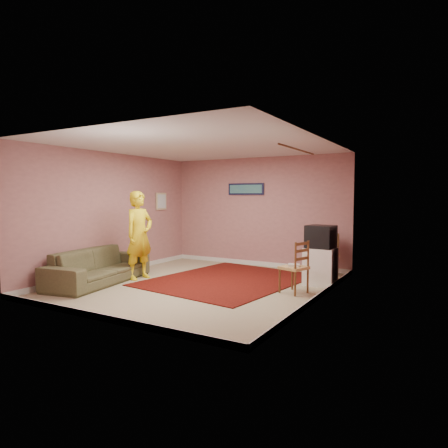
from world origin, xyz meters
The scene contains 26 objects.
ground centered at (0.00, 0.00, 0.00)m, with size 5.00×5.00×0.00m, color tan.
wall_back centered at (0.00, 2.50, 1.30)m, with size 4.50×0.02×2.60m, color #A96F6F.
wall_front centered at (0.00, -2.50, 1.30)m, with size 4.50×0.02×2.60m, color #A96F6F.
wall_left centered at (-2.25, 0.00, 1.30)m, with size 0.02×5.00×2.60m, color #A96F6F.
wall_right centered at (2.25, 0.00, 1.30)m, with size 0.02×5.00×2.60m, color #A96F6F.
ceiling centered at (0.00, 0.00, 2.60)m, with size 4.50×5.00×0.02m, color silver.
baseboard_back centered at (0.00, 2.49, 0.05)m, with size 4.50×0.02×0.10m, color silver.
baseboard_front centered at (0.00, -2.49, 0.05)m, with size 4.50×0.02×0.10m, color silver.
baseboard_left centered at (-2.24, 0.00, 0.05)m, with size 0.02×5.00×0.10m, color silver.
baseboard_right centered at (2.24, 0.00, 0.05)m, with size 0.02×5.00×0.10m, color silver.
window centered at (2.24, -0.90, 1.45)m, with size 0.01×1.10×1.50m, color black.
curtain_sheer centered at (2.23, -1.05, 1.25)m, with size 0.01×0.75×2.10m, color white.
curtain_floral centered at (2.21, -0.35, 1.25)m, with size 0.01×0.35×2.10m, color beige.
curtain_rod centered at (2.20, -0.90, 2.32)m, with size 0.02×0.02×1.40m, color brown.
picture_back centered at (-0.30, 2.47, 1.85)m, with size 0.95×0.04×0.28m.
picture_left centered at (-2.22, 1.60, 1.55)m, with size 0.04×0.38×0.42m.
area_rug centered at (0.23, 0.65, 0.01)m, with size 2.57×3.21×0.02m, color #310605.
tv_cabinet centered at (1.95, 1.14, 0.35)m, with size 0.55×0.50×0.70m, color white.
crt_tv centered at (1.94, 1.14, 0.92)m, with size 0.54×0.49×0.43m.
chair_a centered at (1.81, 2.06, 0.55)m, with size 0.50×0.48×0.49m.
dvd_player centered at (1.81, 2.06, 0.49)m, with size 0.39×0.28×0.07m, color #AEAEB3.
blue_throw centered at (1.81, 2.20, 0.72)m, with size 0.38×0.05×0.40m, color #81A0D3.
chair_b centered at (1.73, 0.29, 0.56)m, with size 0.50×0.51×0.50m.
game_console centered at (1.73, 0.29, 0.49)m, with size 0.19×0.14×0.04m, color silver.
sofa centered at (-1.80, -0.83, 0.33)m, with size 2.26×0.88×0.66m, color brown.
person centered at (-1.40, -0.12, 0.89)m, with size 0.65×0.43×1.78m, color yellow.
Camera 1 is at (4.09, -6.23, 1.68)m, focal length 32.00 mm.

